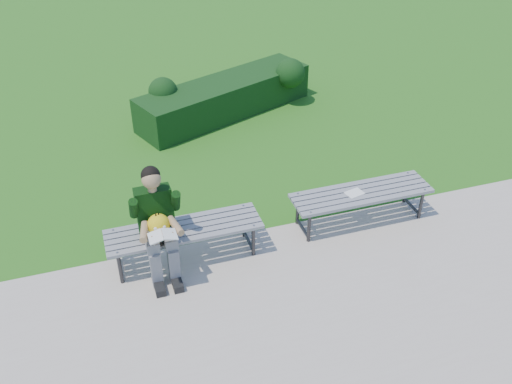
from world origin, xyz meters
TOP-DOWN VIEW (x-y plane):
  - ground at (0.00, 0.00)m, footprint 80.00×80.00m
  - walkway at (0.00, -1.75)m, footprint 30.00×3.50m
  - hedge at (0.65, 3.37)m, footprint 3.28×1.94m
  - bench_left at (-0.87, -0.24)m, footprint 1.80×0.50m
  - bench_right at (1.41, -0.21)m, footprint 1.80×0.50m
  - seated_boy at (-1.17, -0.34)m, footprint 0.56×0.76m
  - paper_sheet at (1.31, -0.21)m, footprint 0.25×0.21m

SIDE VIEW (x-z plane):
  - ground at x=0.00m, z-range 0.00..0.00m
  - walkway at x=0.00m, z-range 0.00..0.02m
  - hedge at x=0.65m, z-range -0.08..0.75m
  - bench_left at x=-0.87m, z-range 0.19..0.64m
  - bench_right at x=1.41m, z-range 0.19..0.64m
  - paper_sheet at x=1.31m, z-range 0.47..0.48m
  - seated_boy at x=-1.17m, z-range 0.06..1.37m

